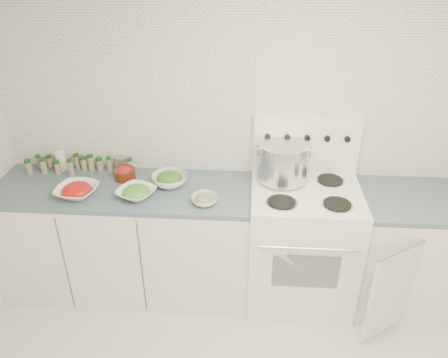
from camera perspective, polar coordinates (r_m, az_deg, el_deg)
room_walls at (r=1.70m, az=0.37°, el=-3.40°), size 3.54×3.04×2.52m
counter_left at (r=3.43m, az=-12.38°, el=-7.61°), size 1.85×0.62×0.90m
stove at (r=3.30m, az=10.06°, el=-8.02°), size 0.76×0.70×1.36m
counter_right at (r=3.52m, az=23.55°, el=-8.64°), size 0.89×0.85×0.90m
stock_pot at (r=3.09m, az=7.71°, el=2.52°), size 0.38×0.36×0.27m
bowl_tomato at (r=3.16m, az=-18.67°, el=-1.42°), size 0.32×0.32×0.09m
bowl_snowpea at (r=3.04m, az=-11.39°, el=-1.72°), size 0.33×0.33×0.08m
bowl_broccoli at (r=3.14m, az=-7.14°, el=-0.01°), size 0.27×0.27×0.10m
bowl_zucchini at (r=2.91m, az=-2.56°, el=-2.67°), size 0.18×0.18×0.07m
bowl_pepper at (r=3.28m, az=-12.83°, el=0.76°), size 0.15×0.15×0.09m
salt_canister at (r=3.53m, az=-20.50°, el=2.23°), size 0.08×0.08×0.15m
tin_can at (r=3.40m, az=-13.33°, el=1.97°), size 0.11×0.11×0.11m
spice_cluster at (r=3.48m, az=-19.17°, el=1.82°), size 0.79×0.15×0.14m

